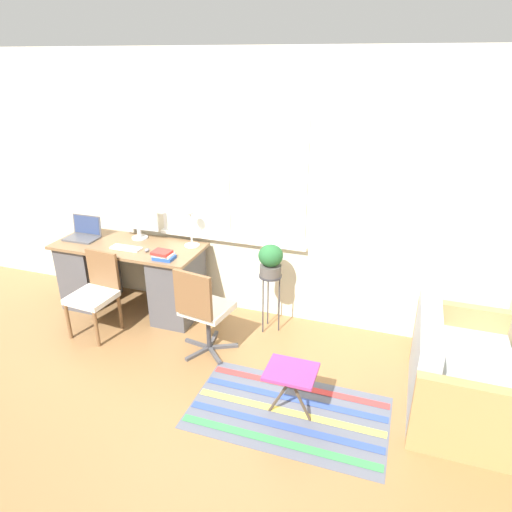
{
  "coord_description": "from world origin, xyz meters",
  "views": [
    {
      "loc": [
        1.95,
        -3.47,
        2.6
      ],
      "look_at": [
        0.71,
        0.17,
        0.92
      ],
      "focal_mm": 32.0,
      "sensor_mm": 36.0,
      "label": 1
    }
  ],
  "objects_px": {
    "office_chair_swivel": "(203,309)",
    "plant_stand": "(270,283)",
    "monitor": "(138,218)",
    "desk_chair_wooden": "(95,291)",
    "folding_stool": "(291,375)",
    "mouse": "(147,250)",
    "couch_loveseat": "(456,376)",
    "laptop": "(84,234)",
    "book_stack": "(163,255)",
    "potted_plant": "(271,260)",
    "desk_lamp": "(191,223)",
    "keyboard": "(126,248)"
  },
  "relations": [
    {
      "from": "monitor",
      "to": "book_stack",
      "type": "distance_m",
      "value": 0.7
    },
    {
      "from": "mouse",
      "to": "folding_stool",
      "type": "bearing_deg",
      "value": -28.58
    },
    {
      "from": "mouse",
      "to": "folding_stool",
      "type": "height_order",
      "value": "mouse"
    },
    {
      "from": "monitor",
      "to": "plant_stand",
      "type": "distance_m",
      "value": 1.62
    },
    {
      "from": "folding_stool",
      "to": "desk_chair_wooden",
      "type": "bearing_deg",
      "value": 165.37
    },
    {
      "from": "couch_loveseat",
      "to": "plant_stand",
      "type": "xyz_separation_m",
      "value": [
        -1.73,
        0.61,
        0.25
      ]
    },
    {
      "from": "mouse",
      "to": "laptop",
      "type": "bearing_deg",
      "value": 172.66
    },
    {
      "from": "potted_plant",
      "to": "desk_chair_wooden",
      "type": "bearing_deg",
      "value": -160.5
    },
    {
      "from": "laptop",
      "to": "desk_chair_wooden",
      "type": "xyz_separation_m",
      "value": [
        0.48,
        -0.52,
        -0.37
      ]
    },
    {
      "from": "desk_chair_wooden",
      "to": "potted_plant",
      "type": "bearing_deg",
      "value": 23.77
    },
    {
      "from": "keyboard",
      "to": "potted_plant",
      "type": "distance_m",
      "value": 1.53
    },
    {
      "from": "desk_chair_wooden",
      "to": "couch_loveseat",
      "type": "distance_m",
      "value": 3.39
    },
    {
      "from": "mouse",
      "to": "plant_stand",
      "type": "xyz_separation_m",
      "value": [
        1.27,
        0.18,
        -0.25
      ]
    },
    {
      "from": "couch_loveseat",
      "to": "plant_stand",
      "type": "height_order",
      "value": "couch_loveseat"
    },
    {
      "from": "monitor",
      "to": "mouse",
      "type": "relative_size",
      "value": 7.04
    },
    {
      "from": "laptop",
      "to": "couch_loveseat",
      "type": "distance_m",
      "value": 3.94
    },
    {
      "from": "desk_chair_wooden",
      "to": "monitor",
      "type": "bearing_deg",
      "value": 85.62
    },
    {
      "from": "monitor",
      "to": "office_chair_swivel",
      "type": "distance_m",
      "value": 1.41
    },
    {
      "from": "laptop",
      "to": "keyboard",
      "type": "distance_m",
      "value": 0.63
    },
    {
      "from": "book_stack",
      "to": "potted_plant",
      "type": "distance_m",
      "value": 1.06
    },
    {
      "from": "laptop",
      "to": "book_stack",
      "type": "bearing_deg",
      "value": -11.4
    },
    {
      "from": "book_stack",
      "to": "desk_lamp",
      "type": "bearing_deg",
      "value": 74.37
    },
    {
      "from": "mouse",
      "to": "keyboard",
      "type": "bearing_deg",
      "value": -178.24
    },
    {
      "from": "book_stack",
      "to": "folding_stool",
      "type": "height_order",
      "value": "book_stack"
    },
    {
      "from": "desk_lamp",
      "to": "plant_stand",
      "type": "relative_size",
      "value": 0.66
    },
    {
      "from": "book_stack",
      "to": "folding_stool",
      "type": "xyz_separation_m",
      "value": [
        1.54,
        -0.86,
        -0.42
      ]
    },
    {
      "from": "desk_chair_wooden",
      "to": "potted_plant",
      "type": "height_order",
      "value": "potted_plant"
    },
    {
      "from": "couch_loveseat",
      "to": "potted_plant",
      "type": "height_order",
      "value": "potted_plant"
    },
    {
      "from": "mouse",
      "to": "potted_plant",
      "type": "bearing_deg",
      "value": 7.91
    },
    {
      "from": "keyboard",
      "to": "desk_lamp",
      "type": "distance_m",
      "value": 0.72
    },
    {
      "from": "laptop",
      "to": "keyboard",
      "type": "height_order",
      "value": "laptop"
    },
    {
      "from": "laptop",
      "to": "couch_loveseat",
      "type": "relative_size",
      "value": 0.3
    },
    {
      "from": "laptop",
      "to": "potted_plant",
      "type": "xyz_separation_m",
      "value": [
        2.13,
        0.07,
        -0.03
      ]
    },
    {
      "from": "office_chair_swivel",
      "to": "plant_stand",
      "type": "relative_size",
      "value": 1.45
    },
    {
      "from": "monitor",
      "to": "keyboard",
      "type": "distance_m",
      "value": 0.39
    },
    {
      "from": "couch_loveseat",
      "to": "folding_stool",
      "type": "distance_m",
      "value": 1.33
    },
    {
      "from": "desk_lamp",
      "to": "potted_plant",
      "type": "distance_m",
      "value": 0.94
    },
    {
      "from": "office_chair_swivel",
      "to": "folding_stool",
      "type": "distance_m",
      "value": 1.13
    },
    {
      "from": "keyboard",
      "to": "folding_stool",
      "type": "relative_size",
      "value": 0.74
    },
    {
      "from": "monitor",
      "to": "office_chair_swivel",
      "type": "height_order",
      "value": "monitor"
    },
    {
      "from": "mouse",
      "to": "couch_loveseat",
      "type": "bearing_deg",
      "value": -8.3
    },
    {
      "from": "laptop",
      "to": "book_stack",
      "type": "xyz_separation_m",
      "value": [
        1.11,
        -0.22,
        -0.01
      ]
    },
    {
      "from": "monitor",
      "to": "office_chair_swivel",
      "type": "bearing_deg",
      "value": -33.89
    },
    {
      "from": "folding_stool",
      "to": "potted_plant",
      "type": "bearing_deg",
      "value": 114.34
    },
    {
      "from": "desk_chair_wooden",
      "to": "folding_stool",
      "type": "relative_size",
      "value": 1.86
    },
    {
      "from": "book_stack",
      "to": "desk_chair_wooden",
      "type": "height_order",
      "value": "book_stack"
    },
    {
      "from": "plant_stand",
      "to": "mouse",
      "type": "bearing_deg",
      "value": -172.09
    },
    {
      "from": "book_stack",
      "to": "plant_stand",
      "type": "distance_m",
      "value": 1.09
    },
    {
      "from": "monitor",
      "to": "desk_chair_wooden",
      "type": "relative_size",
      "value": 0.57
    },
    {
      "from": "office_chair_swivel",
      "to": "laptop",
      "type": "bearing_deg",
      "value": -8.48
    }
  ]
}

